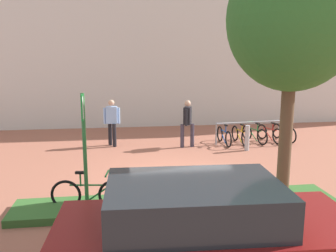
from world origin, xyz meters
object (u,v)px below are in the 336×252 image
object	(u,v)px
person_suited_dark	(187,121)
car_maroon_wagon	(204,235)
parking_sign_post	(84,136)
bike_at_sign	(90,194)
person_shirt_white	(112,120)
bollard_steel	(247,138)
bike_rack_cluster	(255,134)
tree_sidewalk	(293,20)

from	to	relation	value
person_suited_dark	car_maroon_wagon	xyz separation A→B (m)	(-1.28, -7.92, -0.23)
parking_sign_post	person_suited_dark	bearing A→B (deg)	58.87
bike_at_sign	person_shirt_white	distance (m)	5.67
parking_sign_post	bollard_steel	bearing A→B (deg)	40.86
bike_rack_cluster	car_maroon_wagon	world-z (taller)	car_maroon_wagon
parking_sign_post	bollard_steel	world-z (taller)	parking_sign_post
person_suited_dark	car_maroon_wagon	world-z (taller)	person_suited_dark
bollard_steel	person_suited_dark	size ratio (longest dim) A/B	0.52
parking_sign_post	car_maroon_wagon	distance (m)	3.40
parking_sign_post	bike_at_sign	size ratio (longest dim) A/B	1.51
parking_sign_post	person_suited_dark	world-z (taller)	parking_sign_post
person_shirt_white	bollard_steel	bearing A→B (deg)	-15.70
tree_sidewalk	person_shirt_white	bearing A→B (deg)	122.88
parking_sign_post	person_suited_dark	size ratio (longest dim) A/B	1.47
parking_sign_post	person_shirt_white	world-z (taller)	parking_sign_post
bike_at_sign	person_shirt_white	size ratio (longest dim) A/B	0.97
bike_rack_cluster	bollard_steel	distance (m)	1.32
tree_sidewalk	person_suited_dark	xyz separation A→B (m)	(-1.12, 5.37, -3.00)
tree_sidewalk	car_maroon_wagon	world-z (taller)	tree_sidewalk
bollard_steel	person_shirt_white	xyz separation A→B (m)	(-4.69, 1.32, 0.53)
bike_at_sign	tree_sidewalk	bearing A→B (deg)	-4.04
parking_sign_post	bike_rack_cluster	world-z (taller)	parking_sign_post
person_suited_dark	car_maroon_wagon	distance (m)	8.02
person_shirt_white	parking_sign_post	bearing A→B (deg)	-94.40
person_shirt_white	bike_at_sign	bearing A→B (deg)	-94.02
car_maroon_wagon	bike_rack_cluster	bearing A→B (deg)	64.26
parking_sign_post	tree_sidewalk	bearing A→B (deg)	-2.04
parking_sign_post	person_shirt_white	distance (m)	5.82
bollard_steel	parking_sign_post	bearing A→B (deg)	-139.14
parking_sign_post	car_maroon_wagon	size ratio (longest dim) A/B	0.58
parking_sign_post	bike_rack_cluster	bearing A→B (deg)	43.51
bike_at_sign	person_suited_dark	bearing A→B (deg)	58.54
bike_rack_cluster	person_suited_dark	size ratio (longest dim) A/B	1.86
person_shirt_white	car_maroon_wagon	distance (m)	8.58
bike_rack_cluster	car_maroon_wagon	distance (m)	9.17
bike_rack_cluster	car_maroon_wagon	bearing A→B (deg)	-115.74
bike_rack_cluster	person_shirt_white	bearing A→B (deg)	177.77
bike_at_sign	person_shirt_white	xyz separation A→B (m)	(0.40, 5.62, 0.63)
tree_sidewalk	bike_at_sign	xyz separation A→B (m)	(-4.22, 0.30, -3.63)
person_shirt_white	bike_rack_cluster	bearing A→B (deg)	-2.23
tree_sidewalk	person_suited_dark	world-z (taller)	tree_sidewalk
bike_at_sign	car_maroon_wagon	size ratio (longest dim) A/B	0.38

